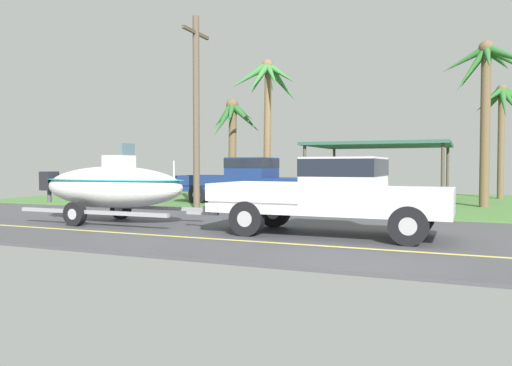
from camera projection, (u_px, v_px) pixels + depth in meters
The scene contains 10 objects.
ground at pixel (405, 208), 19.19m from camera, with size 36.00×22.00×0.11m.
pickup_truck_towing at pixel (344, 192), 11.43m from camera, with size 5.65×2.08×1.80m.
boat_on_trailer at pixel (112, 187), 14.00m from camera, with size 5.84×2.14×2.22m.
parked_pickup_background at pixel (252, 179), 20.74m from camera, with size 5.71×2.05×1.94m.
carport_awning at pixel (380, 146), 23.20m from camera, with size 6.20×5.77×2.64m.
palm_tree_near_left at pixel (267, 93), 22.80m from camera, with size 3.06×3.10×6.48m.
palm_tree_near_right at pixel (488, 81), 18.55m from camera, with size 3.37×3.17×6.26m.
palm_tree_far_left at pixel (503, 108), 23.41m from camera, with size 3.02×2.99×5.42m.
palm_tree_far_right at pixel (233, 126), 25.75m from camera, with size 2.77×3.25×5.08m.
utility_pole at pixel (196, 109), 18.15m from camera, with size 0.24×1.80×7.02m.
Camera 1 is at (2.21, -11.48, 1.61)m, focal length 35.04 mm.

